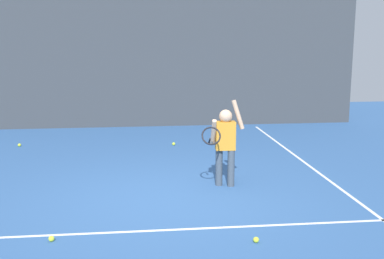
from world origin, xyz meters
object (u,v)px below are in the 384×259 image
Objects in this scene: tennis_player at (225,141)px; tennis_ball_4 at (19,145)px; tennis_ball_0 at (51,239)px; tennis_ball_3 at (256,240)px; tennis_ball_2 at (174,144)px.

tennis_ball_4 is at bearing 141.88° from tennis_player.
tennis_ball_3 is at bearing -7.30° from tennis_ball_0.
tennis_player is at bearing -79.19° from tennis_ball_2.
tennis_player is 3.10m from tennis_ball_2.
tennis_ball_0 and tennis_ball_2 have the same top height.
tennis_ball_0 is 5.28m from tennis_ball_4.
tennis_ball_3 is (0.54, -5.08, 0.00)m from tennis_ball_2.
tennis_ball_0 and tennis_ball_4 have the same top height.
tennis_ball_2 is at bearing -4.62° from tennis_ball_4.
tennis_ball_4 is (-3.86, 3.23, -0.69)m from tennis_player.
tennis_ball_2 and tennis_ball_3 have the same top height.
tennis_ball_4 is (-3.29, 0.27, 0.00)m from tennis_ball_2.
tennis_ball_4 is at bearing 125.64° from tennis_ball_3.
tennis_ball_0 is at bearing 172.70° from tennis_ball_3.
tennis_ball_2 is 1.00× the size of tennis_ball_4.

